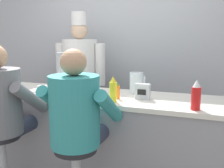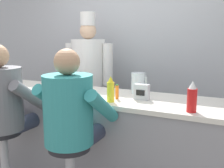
# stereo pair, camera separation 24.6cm
# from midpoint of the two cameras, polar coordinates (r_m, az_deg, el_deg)

# --- Properties ---
(wall_back) EXTENTS (10.00, 0.06, 2.70)m
(wall_back) POSITION_cam_midpoint_polar(r_m,az_deg,el_deg) (3.80, 0.04, 7.69)
(wall_back) COLOR #B2B7BC
(wall_back) RESTS_ON ground_plane
(diner_counter) EXTENTS (2.98, 0.70, 0.96)m
(diner_counter) POSITION_cam_midpoint_polar(r_m,az_deg,el_deg) (2.81, -9.42, -11.54)
(diner_counter) COLOR gray
(diner_counter) RESTS_ON ground_plane
(ketchup_bottle_red) EXTENTS (0.07, 0.07, 0.24)m
(ketchup_bottle_red) POSITION_cam_midpoint_polar(r_m,az_deg,el_deg) (2.07, 14.64, -2.55)
(ketchup_bottle_red) COLOR red
(ketchup_bottle_red) RESTS_ON diner_counter
(mustard_bottle_yellow) EXTENTS (0.07, 0.07, 0.22)m
(mustard_bottle_yellow) POSITION_cam_midpoint_polar(r_m,az_deg,el_deg) (2.25, -2.88, -1.35)
(mustard_bottle_yellow) COLOR yellow
(mustard_bottle_yellow) RESTS_ON diner_counter
(hot_sauce_bottle_orange) EXTENTS (0.03, 0.03, 0.13)m
(hot_sauce_bottle_orange) POSITION_cam_midpoint_polar(r_m,az_deg,el_deg) (2.37, -1.63, -1.75)
(hot_sauce_bottle_orange) COLOR orange
(hot_sauce_bottle_orange) RESTS_ON diner_counter
(water_pitcher_clear) EXTENTS (0.16, 0.14, 0.21)m
(water_pitcher_clear) POSITION_cam_midpoint_polar(r_m,az_deg,el_deg) (2.61, 2.69, 0.24)
(water_pitcher_clear) COLOR silver
(water_pitcher_clear) RESTS_ON diner_counter
(breakfast_plate) EXTENTS (0.23, 0.23, 0.05)m
(breakfast_plate) POSITION_cam_midpoint_polar(r_m,az_deg,el_deg) (2.86, -17.18, -1.22)
(breakfast_plate) COLOR white
(breakfast_plate) RESTS_ON diner_counter
(coffee_mug_white) EXTENTS (0.14, 0.09, 0.09)m
(coffee_mug_white) POSITION_cam_midpoint_polar(r_m,az_deg,el_deg) (2.65, -17.39, -1.34)
(coffee_mug_white) COLOR white
(coffee_mug_white) RESTS_ON diner_counter
(cup_stack_steel) EXTENTS (0.09, 0.09, 0.40)m
(cup_stack_steel) POSITION_cam_midpoint_polar(r_m,az_deg,el_deg) (2.70, -13.48, 2.41)
(cup_stack_steel) COLOR #B7BABF
(cup_stack_steel) RESTS_ON diner_counter
(napkin_dispenser_chrome) EXTENTS (0.13, 0.08, 0.14)m
(napkin_dispenser_chrome) POSITION_cam_midpoint_polar(r_m,az_deg,el_deg) (2.37, 3.76, -1.64)
(napkin_dispenser_chrome) COLOR silver
(napkin_dispenser_chrome) RESTS_ON diner_counter
(diner_seated_grey) EXTENTS (0.59, 0.59, 1.45)m
(diner_seated_grey) POSITION_cam_midpoint_polar(r_m,az_deg,el_deg) (2.49, -25.63, -4.44)
(diner_seated_grey) COLOR #B2B5BA
(diner_seated_grey) RESTS_ON ground_plane
(diner_seated_teal) EXTENTS (0.57, 0.57, 1.43)m
(diner_seated_teal) POSITION_cam_midpoint_polar(r_m,az_deg,el_deg) (2.04, -11.13, -6.99)
(diner_seated_teal) COLOR #B2B5BA
(diner_seated_teal) RESTS_ON ground_plane
(cook_in_whites_near) EXTENTS (0.72, 0.46, 1.84)m
(cook_in_whites_near) POSITION_cam_midpoint_polar(r_m,az_deg,el_deg) (3.56, -8.90, 1.90)
(cook_in_whites_near) COLOR #232328
(cook_in_whites_near) RESTS_ON ground_plane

